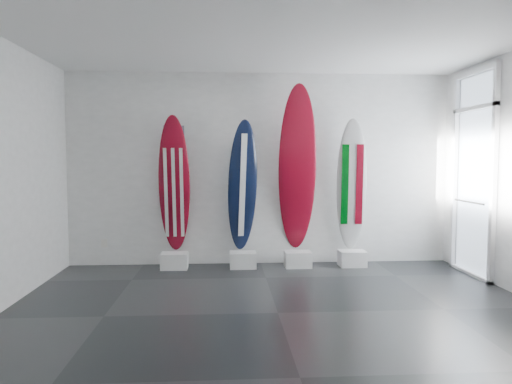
{
  "coord_description": "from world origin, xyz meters",
  "views": [
    {
      "loc": [
        -0.56,
        -5.06,
        1.67
      ],
      "look_at": [
        -0.15,
        1.4,
        1.22
      ],
      "focal_mm": 33.72,
      "sensor_mm": 36.0,
      "label": 1
    }
  ],
  "objects": [
    {
      "name": "display_block_navy",
      "position": [
        -0.3,
        2.18,
        0.12
      ],
      "size": [
        0.4,
        0.3,
        0.24
      ],
      "primitive_type": "cube",
      "color": "white",
      "rests_on": "floor"
    },
    {
      "name": "wall_outlet",
      "position": [
        -2.45,
        2.48,
        0.35
      ],
      "size": [
        0.09,
        0.02,
        0.13
      ],
      "primitive_type": "cube",
      "color": "silver",
      "rests_on": "wall_back"
    },
    {
      "name": "floor",
      "position": [
        0.0,
        0.0,
        0.0
      ],
      "size": [
        6.0,
        6.0,
        0.0
      ],
      "primitive_type": "plane",
      "color": "black",
      "rests_on": "ground"
    },
    {
      "name": "surfboard_italy",
      "position": [
        1.4,
        2.28,
        1.26
      ],
      "size": [
        0.49,
        0.32,
        2.05
      ],
      "primitive_type": "ellipsoid",
      "rotation": [
        0.09,
        0.0,
        -0.14
      ],
      "color": "silver",
      "rests_on": "display_block_italy"
    },
    {
      "name": "surfboard_usa",
      "position": [
        -1.34,
        2.28,
        1.28
      ],
      "size": [
        0.47,
        0.39,
        2.08
      ],
      "primitive_type": "ellipsoid",
      "rotation": [
        0.15,
        0.0,
        -0.0
      ],
      "color": "maroon",
      "rests_on": "display_block_usa"
    },
    {
      "name": "display_block_swiss",
      "position": [
        0.55,
        2.18,
        0.12
      ],
      "size": [
        0.4,
        0.3,
        0.24
      ],
      "primitive_type": "cube",
      "color": "white",
      "rests_on": "floor"
    },
    {
      "name": "glass_door",
      "position": [
        2.97,
        1.55,
        1.43
      ],
      "size": [
        0.12,
        1.16,
        2.85
      ],
      "primitive_type": null,
      "color": "white",
      "rests_on": "floor"
    },
    {
      "name": "wall_back",
      "position": [
        0.0,
        2.5,
        1.5
      ],
      "size": [
        6.0,
        0.0,
        6.0
      ],
      "primitive_type": "plane",
      "rotation": [
        1.57,
        0.0,
        0.0
      ],
      "color": "silver",
      "rests_on": "ground"
    },
    {
      "name": "display_block_italy",
      "position": [
        1.4,
        2.18,
        0.12
      ],
      "size": [
        0.4,
        0.3,
        0.24
      ],
      "primitive_type": "cube",
      "color": "white",
      "rests_on": "floor"
    },
    {
      "name": "surfboard_navy",
      "position": [
        -0.3,
        2.28,
        1.25
      ],
      "size": [
        0.53,
        0.45,
        2.02
      ],
      "primitive_type": "ellipsoid",
      "rotation": [
        0.14,
        0.0,
        0.24
      ],
      "color": "black",
      "rests_on": "display_block_navy"
    },
    {
      "name": "surfboard_swiss",
      "position": [
        0.55,
        2.28,
        1.51
      ],
      "size": [
        0.61,
        0.54,
        2.55
      ],
      "primitive_type": "ellipsoid",
      "rotation": [
        0.17,
        0.0,
        -0.05
      ],
      "color": "maroon",
      "rests_on": "display_block_swiss"
    },
    {
      "name": "ceiling",
      "position": [
        0.0,
        0.0,
        3.0
      ],
      "size": [
        6.0,
        6.0,
        0.0
      ],
      "primitive_type": "plane",
      "rotation": [
        3.14,
        0.0,
        0.0
      ],
      "color": "white",
      "rests_on": "wall_back"
    },
    {
      "name": "display_block_usa",
      "position": [
        -1.34,
        2.18,
        0.12
      ],
      "size": [
        0.4,
        0.3,
        0.24
      ],
      "primitive_type": "cube",
      "color": "white",
      "rests_on": "floor"
    },
    {
      "name": "wall_front",
      "position": [
        0.0,
        -2.5,
        1.5
      ],
      "size": [
        6.0,
        0.0,
        6.0
      ],
      "primitive_type": "plane",
      "rotation": [
        -1.57,
        0.0,
        0.0
      ],
      "color": "silver",
      "rests_on": "ground"
    }
  ]
}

